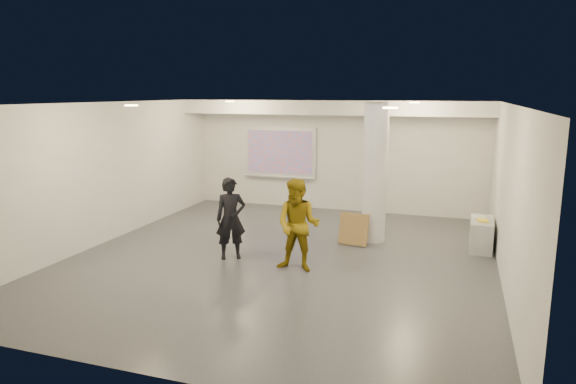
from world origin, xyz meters
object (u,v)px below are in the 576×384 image
(woman, at_px, (231,219))
(man, at_px, (298,225))
(column, at_px, (375,173))
(projection_screen, at_px, (280,153))
(credenza, at_px, (481,234))

(woman, xyz_separation_m, man, (1.45, -0.26, 0.05))
(column, xyz_separation_m, woman, (-2.43, -2.10, -0.70))
(woman, height_order, man, man)
(projection_screen, distance_m, credenza, 6.03)
(column, relative_size, woman, 1.88)
(projection_screen, height_order, credenza, projection_screen)
(column, relative_size, projection_screen, 1.43)
(credenza, bearing_deg, man, -141.22)
(projection_screen, height_order, man, projection_screen)
(column, relative_size, man, 1.77)
(credenza, bearing_deg, column, -176.14)
(credenza, relative_size, man, 0.63)
(projection_screen, distance_m, woman, 4.86)
(credenza, bearing_deg, projection_screen, 155.64)
(woman, bearing_deg, column, 9.59)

